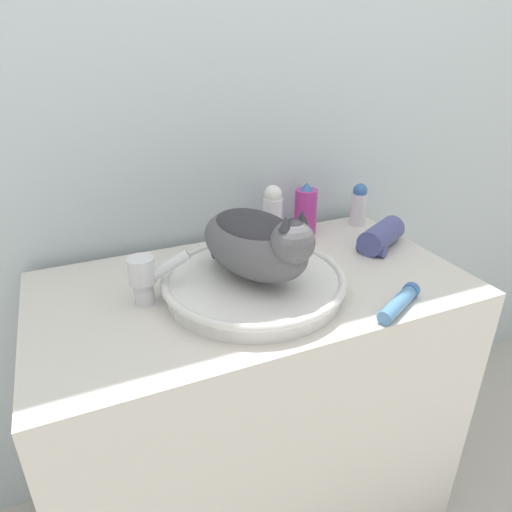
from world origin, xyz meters
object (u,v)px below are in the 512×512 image
(cat, at_px, (257,241))
(faucet, at_px, (147,276))
(lotion_bottle_white, at_px, (273,213))
(hair_dryer, at_px, (381,236))
(cream_tube, at_px, (399,303))
(spray_bottle_trigger, at_px, (306,211))
(deodorant_stick, at_px, (359,204))

(cat, relative_size, faucet, 2.38)
(lotion_bottle_white, relative_size, hair_dryer, 0.88)
(lotion_bottle_white, distance_m, cream_tube, 0.47)
(cat, bearing_deg, lotion_bottle_white, 129.16)
(hair_dryer, bearing_deg, cream_tube, -148.51)
(cat, bearing_deg, faucet, -122.97)
(cream_tube, bearing_deg, lotion_bottle_white, 101.35)
(spray_bottle_trigger, height_order, hair_dryer, spray_bottle_trigger)
(cat, height_order, spray_bottle_trigger, cat)
(cream_tube, bearing_deg, spray_bottle_trigger, 87.88)
(spray_bottle_trigger, bearing_deg, cream_tube, -92.12)
(cat, bearing_deg, cream_tube, 35.12)
(spray_bottle_trigger, xyz_separation_m, deodorant_stick, (0.19, 0.00, -0.01))
(cream_tube, relative_size, hair_dryer, 0.82)
(spray_bottle_trigger, xyz_separation_m, hair_dryer, (0.15, -0.18, -0.04))
(cat, height_order, cream_tube, cat)
(cream_tube, distance_m, hair_dryer, 0.33)
(spray_bottle_trigger, bearing_deg, cat, -135.58)
(deodorant_stick, height_order, cream_tube, deodorant_stick)
(deodorant_stick, relative_size, lotion_bottle_white, 0.81)
(faucet, xyz_separation_m, deodorant_stick, (0.71, 0.21, -0.00))
(cat, distance_m, faucet, 0.26)
(lotion_bottle_white, bearing_deg, spray_bottle_trigger, 0.00)
(cat, height_order, lotion_bottle_white, cat)
(lotion_bottle_white, bearing_deg, deodorant_stick, 0.00)
(spray_bottle_trigger, distance_m, cream_tube, 0.46)
(lotion_bottle_white, xyz_separation_m, cream_tube, (0.09, -0.46, -0.07))
(cream_tube, bearing_deg, cat, 144.23)
(spray_bottle_trigger, relative_size, cream_tube, 1.03)
(lotion_bottle_white, bearing_deg, cat, -121.73)
(deodorant_stick, distance_m, cream_tube, 0.51)
(spray_bottle_trigger, relative_size, deodorant_stick, 1.19)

